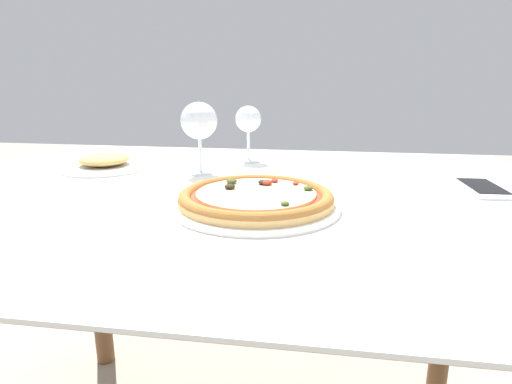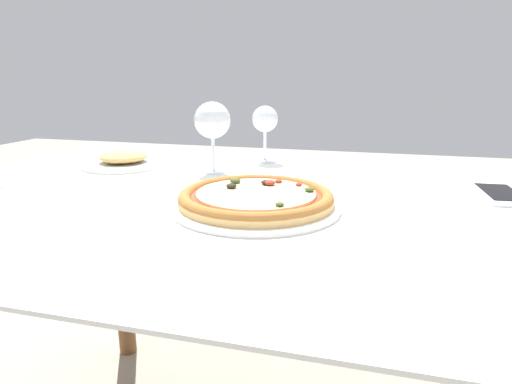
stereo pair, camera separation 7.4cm
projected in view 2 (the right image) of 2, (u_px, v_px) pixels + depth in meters
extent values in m
cube|color=brown|center=(242.00, 201.00, 0.88)|extent=(1.24, 0.90, 0.04)
cube|color=silver|center=(242.00, 191.00, 0.88)|extent=(1.34, 1.00, 0.01)
cylinder|color=brown|center=(121.00, 262.00, 1.48)|extent=(0.06, 0.06, 0.71)
cylinder|color=brown|center=(472.00, 304.00, 1.21)|extent=(0.06, 0.06, 0.71)
cylinder|color=white|center=(256.00, 206.00, 0.75)|extent=(0.29, 0.29, 0.01)
cylinder|color=#E0B26B|center=(256.00, 200.00, 0.75)|extent=(0.27, 0.27, 0.01)
torus|color=#A3662D|center=(256.00, 196.00, 0.75)|extent=(0.27, 0.27, 0.02)
cylinder|color=#BC381E|center=(256.00, 196.00, 0.75)|extent=(0.23, 0.23, 0.00)
cylinder|color=beige|center=(256.00, 193.00, 0.74)|extent=(0.21, 0.21, 0.00)
ellipsoid|color=#A83323|center=(270.00, 183.00, 0.79)|extent=(0.02, 0.02, 0.01)
ellipsoid|color=#A83323|center=(279.00, 181.00, 0.81)|extent=(0.01, 0.01, 0.01)
ellipsoid|color=#2D2319|center=(266.00, 182.00, 0.79)|extent=(0.02, 0.02, 0.01)
ellipsoid|color=#425123|center=(235.00, 180.00, 0.81)|extent=(0.02, 0.02, 0.01)
ellipsoid|color=#A83323|center=(299.00, 184.00, 0.79)|extent=(0.01, 0.01, 0.01)
ellipsoid|color=#425123|center=(309.00, 189.00, 0.75)|extent=(0.02, 0.02, 0.01)
ellipsoid|color=#425123|center=(280.00, 204.00, 0.66)|extent=(0.01, 0.01, 0.01)
ellipsoid|color=#2D2319|center=(231.00, 186.00, 0.77)|extent=(0.02, 0.02, 0.01)
cylinder|color=silver|center=(265.00, 160.00, 1.17)|extent=(0.07, 0.07, 0.00)
cylinder|color=silver|center=(265.00, 145.00, 1.16)|extent=(0.01, 0.01, 0.08)
sphere|color=silver|center=(265.00, 119.00, 1.14)|extent=(0.07, 0.07, 0.07)
cylinder|color=silver|center=(214.00, 171.00, 1.04)|extent=(0.07, 0.07, 0.00)
cylinder|color=silver|center=(213.00, 153.00, 1.02)|extent=(0.01, 0.01, 0.08)
sphere|color=silver|center=(212.00, 120.00, 1.00)|extent=(0.09, 0.09, 0.09)
cube|color=white|center=(500.00, 195.00, 0.82)|extent=(0.08, 0.15, 0.01)
cube|color=black|center=(501.00, 192.00, 0.82)|extent=(0.07, 0.13, 0.00)
cylinder|color=white|center=(124.00, 164.00, 1.11)|extent=(0.21, 0.21, 0.01)
ellipsoid|color=tan|center=(123.00, 156.00, 1.10)|extent=(0.12, 0.12, 0.03)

